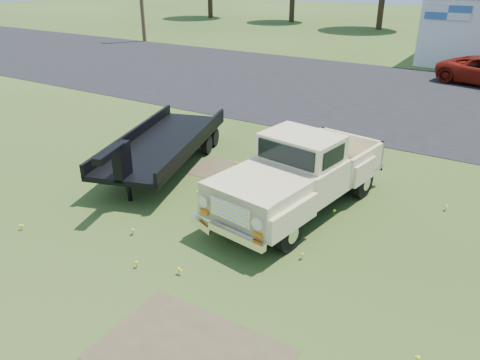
{
  "coord_description": "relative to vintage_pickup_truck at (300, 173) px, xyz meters",
  "views": [
    {
      "loc": [
        5.15,
        -7.4,
        5.74
      ],
      "look_at": [
        -0.01,
        1.0,
        1.17
      ],
      "focal_mm": 35.0,
      "sensor_mm": 36.0,
      "label": 1
    }
  ],
  "objects": [
    {
      "name": "vintage_pickup_truck",
      "position": [
        0.0,
        0.0,
        0.0
      ],
      "size": [
        3.04,
        5.89,
        2.04
      ],
      "primitive_type": null,
      "rotation": [
        0.0,
        0.0,
        -0.16
      ],
      "color": "beige",
      "rests_on": "ground"
    },
    {
      "name": "ground",
      "position": [
        -0.88,
        -2.41,
        -1.02
      ],
      "size": [
        140.0,
        140.0,
        0.0
      ],
      "primitive_type": "plane",
      "color": "#304B18",
      "rests_on": "ground"
    },
    {
      "name": "dirt_patch_a",
      "position": [
        0.62,
        -5.41,
        -1.02
      ],
      "size": [
        3.0,
        2.0,
        0.01
      ],
      "primitive_type": "cube",
      "color": "#4B4128",
      "rests_on": "ground"
    },
    {
      "name": "flatbed_trailer",
      "position": [
        -4.73,
        0.4,
        -0.15
      ],
      "size": [
        3.88,
        6.69,
        1.73
      ],
      "primitive_type": null,
      "rotation": [
        0.0,
        0.0,
        0.3
      ],
      "color": "black",
      "rests_on": "ground"
    },
    {
      "name": "asphalt_lot",
      "position": [
        -0.88,
        12.59,
        -1.02
      ],
      "size": [
        90.0,
        14.0,
        0.02
      ],
      "primitive_type": "cube",
      "color": "black",
      "rests_on": "ground"
    },
    {
      "name": "dirt_patch_b",
      "position": [
        -2.88,
        1.09,
        -1.02
      ],
      "size": [
        2.2,
        1.6,
        0.01
      ],
      "primitive_type": "cube",
      "color": "#4B4128",
      "rests_on": "ground"
    }
  ]
}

